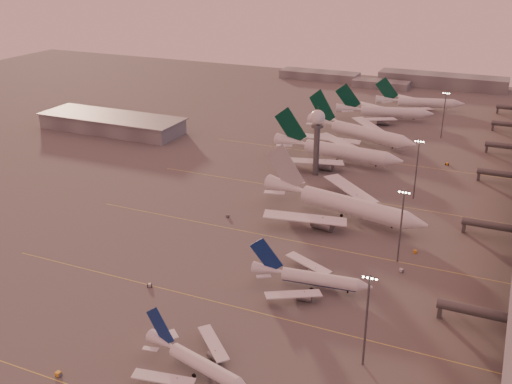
% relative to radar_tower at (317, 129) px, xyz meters
% --- Properties ---
extents(ground, '(700.00, 700.00, 0.00)m').
position_rel_radar_tower_xyz_m(ground, '(-5.00, -120.00, -20.95)').
color(ground, '#595656').
rests_on(ground, ground).
extents(taxiway_markings, '(180.00, 185.25, 0.02)m').
position_rel_radar_tower_xyz_m(taxiway_markings, '(25.00, -64.00, -20.94)').
color(taxiway_markings, '#E9D652').
rests_on(taxiway_markings, ground).
extents(hangar, '(82.00, 27.00, 8.50)m').
position_rel_radar_tower_xyz_m(hangar, '(-125.00, 20.00, -16.63)').
color(hangar, slate).
rests_on(hangar, ground).
extents(radar_tower, '(6.40, 6.40, 31.10)m').
position_rel_radar_tower_xyz_m(radar_tower, '(0.00, 0.00, 0.00)').
color(radar_tower, '#515358').
rests_on(radar_tower, ground).
extents(mast_a, '(3.60, 0.56, 25.00)m').
position_rel_radar_tower_xyz_m(mast_a, '(53.00, -120.00, -7.21)').
color(mast_a, '#515358').
rests_on(mast_a, ground).
extents(mast_b, '(3.60, 0.56, 25.00)m').
position_rel_radar_tower_xyz_m(mast_b, '(50.00, -65.00, -7.21)').
color(mast_b, '#515358').
rests_on(mast_b, ground).
extents(mast_c, '(3.60, 0.56, 25.00)m').
position_rel_radar_tower_xyz_m(mast_c, '(45.00, -10.00, -7.21)').
color(mast_c, '#515358').
rests_on(mast_c, ground).
extents(mast_d, '(3.60, 0.56, 25.00)m').
position_rel_radar_tower_xyz_m(mast_d, '(43.00, 80.00, -7.21)').
color(mast_d, '#515358').
rests_on(mast_d, ground).
extents(distant_horizon, '(165.00, 37.50, 9.00)m').
position_rel_radar_tower_xyz_m(distant_horizon, '(-2.38, 205.14, -17.06)').
color(distant_horizon, slate).
rests_on(distant_horizon, ground).
extents(narrowbody_near, '(32.70, 25.77, 13.03)m').
position_rel_radar_tower_xyz_m(narrowbody_near, '(18.04, -139.34, -18.31)').
color(narrowbody_near, white).
rests_on(narrowbody_near, ground).
extents(narrowbody_mid, '(37.07, 29.45, 14.50)m').
position_rel_radar_tower_xyz_m(narrowbody_mid, '(29.85, -92.04, -18.01)').
color(narrowbody_mid, white).
rests_on(narrowbody_mid, ground).
extents(widebody_white, '(66.81, 52.99, 23.79)m').
position_rel_radar_tower_xyz_m(widebody_white, '(23.91, -39.55, -16.82)').
color(widebody_white, white).
rests_on(widebody_white, ground).
extents(greentail_a, '(64.65, 52.02, 23.49)m').
position_rel_radar_tower_xyz_m(greentail_a, '(3.77, 19.83, -16.80)').
color(greentail_a, white).
rests_on(greentail_a, ground).
extents(greentail_b, '(63.52, 50.41, 24.08)m').
position_rel_radar_tower_xyz_m(greentail_b, '(5.68, 53.82, -16.70)').
color(greentail_b, white).
rests_on(greentail_b, ground).
extents(greentail_c, '(56.40, 45.09, 20.74)m').
position_rel_radar_tower_xyz_m(greentail_c, '(7.21, 103.19, -17.29)').
color(greentail_c, white).
rests_on(greentail_c, ground).
extents(greentail_d, '(53.81, 42.95, 19.89)m').
position_rel_radar_tower_xyz_m(greentail_d, '(21.98, 135.57, -17.44)').
color(greentail_d, white).
rests_on(greentail_d, ground).
extents(gsv_truck_a, '(6.19, 2.62, 2.44)m').
position_rel_radar_tower_xyz_m(gsv_truck_a, '(-11.09, -153.65, -19.70)').
color(gsv_truck_a, orange).
rests_on(gsv_truck_a, ground).
extents(gsv_tug_mid, '(3.38, 3.74, 0.92)m').
position_rel_radar_tower_xyz_m(gsv_tug_mid, '(-14.42, -110.69, -20.48)').
color(gsv_tug_mid, silver).
rests_on(gsv_tug_mid, ground).
extents(gsv_truck_b, '(5.89, 3.87, 2.24)m').
position_rel_radar_tower_xyz_m(gsv_truck_b, '(52.89, -71.48, -19.81)').
color(gsv_truck_b, silver).
rests_on(gsv_truck_b, ground).
extents(gsv_truck_c, '(4.35, 5.45, 2.12)m').
position_rel_radar_tower_xyz_m(gsv_truck_c, '(-15.14, -56.44, -19.87)').
color(gsv_truck_c, '#595B5E').
rests_on(gsv_truck_c, ground).
extents(gsv_catering_b, '(5.23, 2.97, 4.06)m').
position_rel_radar_tower_xyz_m(gsv_catering_b, '(54.37, -56.82, -18.92)').
color(gsv_catering_b, orange).
rests_on(gsv_catering_b, ground).
extents(gsv_tug_far, '(2.98, 3.47, 0.85)m').
position_rel_radar_tower_xyz_m(gsv_tug_far, '(6.36, -22.41, -20.51)').
color(gsv_tug_far, silver).
rests_on(gsv_tug_far, ground).
extents(gsv_tug_hangar, '(3.90, 2.56, 1.06)m').
position_rel_radar_tower_xyz_m(gsv_tug_hangar, '(51.87, 37.11, -20.40)').
color(gsv_tug_hangar, orange).
rests_on(gsv_tug_hangar, ground).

